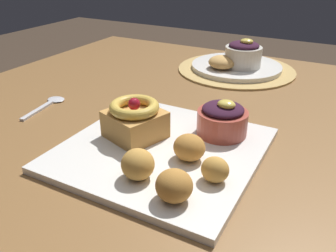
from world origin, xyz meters
The scene contains 13 objects.
dining_table centered at (0.00, 0.00, 0.63)m, with size 1.27×0.96×0.73m.
woven_placemat centered at (-0.08, 0.30, 0.73)m, with size 0.32×0.32×0.01m, color tan.
front_plate centered at (-0.05, -0.17, 0.74)m, with size 0.30×0.30×0.01m, color white.
cake_slice centered at (-0.10, -0.17, 0.77)m, with size 0.11×0.11×0.07m.
berry_ramekin centered at (0.02, -0.09, 0.77)m, with size 0.09×0.09×0.07m.
fritter_front centered at (-0.03, -0.27, 0.76)m, with size 0.05×0.05×0.04m, color gold.
fritter_middle centered at (0.06, -0.22, 0.76)m, with size 0.04×0.04×0.04m, color gold.
fritter_back centered at (0.01, -0.19, 0.76)m, with size 0.05×0.05×0.04m, color #BC7F38.
fritter_extra centered at (0.03, -0.28, 0.76)m, with size 0.05×0.05×0.04m, color #BC7F38.
back_plate centered at (-0.08, 0.30, 0.74)m, with size 0.24×0.24×0.01m, color white.
back_ramekin centered at (-0.06, 0.29, 0.78)m, with size 0.10×0.10×0.08m.
back_pastry centered at (-0.10, 0.25, 0.76)m, with size 0.07×0.07×0.03m, color tan.
spoon centered at (-0.36, -0.12, 0.73)m, with size 0.04×0.13×0.00m.
Camera 1 is at (0.20, -0.60, 1.03)m, focal length 37.46 mm.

